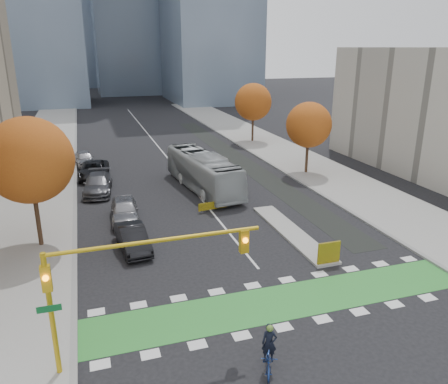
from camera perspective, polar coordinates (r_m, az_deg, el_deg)
ground at (r=21.48m, az=9.78°, el=-15.95°), size 300.00×300.00×0.00m
sidewalk_west at (r=37.80m, az=-24.16°, el=-1.69°), size 7.00×120.00×0.15m
sidewalk_east at (r=43.56m, az=13.61°, el=1.96°), size 7.00×120.00×0.15m
curb_west at (r=37.51m, az=-18.87°, el=-1.19°), size 0.30×120.00×0.16m
curb_east at (r=41.88m, az=9.50°, el=1.58°), size 0.30×120.00×0.16m
bike_crossing at (r=22.58m, az=8.00°, el=-13.95°), size 20.00×3.00×0.01m
centre_line at (r=57.48m, az=-8.78°, el=6.13°), size 0.15×70.00×0.01m
bike_lane_paint at (r=49.79m, az=1.70°, el=4.44°), size 2.50×50.00×0.01m
median_island at (r=30.09m, az=8.76°, el=-5.21°), size 1.60×10.00×0.16m
hazard_board at (r=26.00m, az=13.54°, el=-7.72°), size 1.40×0.12×1.30m
tree_west at (r=28.47m, az=-24.08°, el=3.79°), size 5.20×5.20×8.22m
tree_east_near at (r=43.45m, az=11.01°, el=8.59°), size 4.40×4.40×7.08m
tree_east_far at (r=57.97m, az=3.83°, el=11.65°), size 4.80×4.80×7.65m
traffic_signal_west at (r=17.03m, az=-13.40°, el=-10.12°), size 8.53×0.56×5.20m
cyclist at (r=18.11m, az=5.87°, el=-20.47°), size 1.24×1.89×2.06m
bus at (r=38.50m, az=-2.75°, el=2.72°), size 4.26×11.94×3.25m
parked_car_a at (r=32.40m, az=-12.86°, el=-2.30°), size 2.22×4.94×1.65m
parked_car_b at (r=27.80m, az=-11.84°, el=-5.94°), size 2.00×4.66×1.49m
parked_car_c at (r=39.14m, az=-16.16°, el=1.01°), size 2.89×5.79×1.62m
parked_car_d at (r=43.96m, az=-16.64°, el=2.79°), size 3.25×5.79×1.53m
parked_car_e at (r=48.81m, az=-17.74°, el=4.20°), size 2.34×4.72×1.55m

